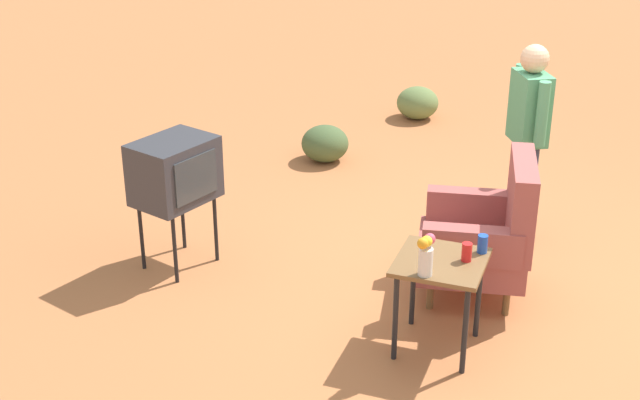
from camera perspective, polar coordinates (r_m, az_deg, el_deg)
ground_plane at (r=6.75m, az=11.39°, el=-5.35°), size 60.00×60.00×0.00m
armchair at (r=6.36m, az=10.78°, el=-2.12°), size 0.89×0.91×1.06m
side_table at (r=5.66m, az=7.81°, el=-4.77°), size 0.56×0.56×0.65m
tv_on_stand at (r=6.63m, az=-9.44°, el=1.81°), size 0.70×0.60×1.03m
person_standing at (r=7.09m, az=13.33°, el=4.31°), size 0.51×0.37×1.64m
soda_can_blue at (r=5.73m, az=10.53°, el=-2.83°), size 0.07×0.07×0.12m
soda_can_red at (r=5.61m, az=9.53°, el=-3.36°), size 0.07×0.07×0.12m
flower_vase at (r=5.37m, az=6.91°, el=-3.47°), size 0.14×0.10×0.27m
shrub_near at (r=8.80m, az=0.33°, el=3.70°), size 0.47×0.47×0.37m
shrub_mid at (r=10.10m, az=6.37°, el=6.31°), size 0.47×0.47×0.37m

